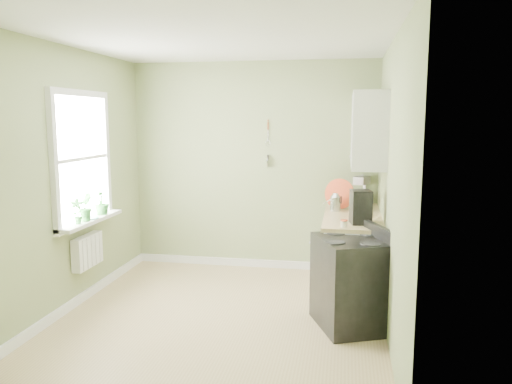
% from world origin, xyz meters
% --- Properties ---
extents(floor, '(3.20, 3.60, 0.02)m').
position_xyz_m(floor, '(0.00, 0.00, -0.01)').
color(floor, tan).
rests_on(floor, ground).
extents(ceiling, '(3.20, 3.60, 0.02)m').
position_xyz_m(ceiling, '(0.00, 0.00, 2.71)').
color(ceiling, white).
rests_on(ceiling, wall_back).
extents(wall_back, '(3.20, 0.02, 2.70)m').
position_xyz_m(wall_back, '(0.00, 1.81, 1.35)').
color(wall_back, '#93A06D').
rests_on(wall_back, floor).
extents(wall_left, '(0.02, 3.60, 2.70)m').
position_xyz_m(wall_left, '(-1.61, 0.00, 1.35)').
color(wall_left, '#93A06D').
rests_on(wall_left, floor).
extents(wall_right, '(0.02, 3.60, 2.70)m').
position_xyz_m(wall_right, '(1.61, 0.00, 1.35)').
color(wall_right, '#93A06D').
rests_on(wall_right, floor).
extents(base_cabinets, '(0.60, 1.60, 0.87)m').
position_xyz_m(base_cabinets, '(1.30, 1.00, 0.43)').
color(base_cabinets, silver).
rests_on(base_cabinets, floor).
extents(countertop, '(0.64, 1.60, 0.04)m').
position_xyz_m(countertop, '(1.29, 1.00, 0.89)').
color(countertop, '#CEB57E').
rests_on(countertop, base_cabinets).
extents(upper_cabinets, '(0.35, 1.40, 0.80)m').
position_xyz_m(upper_cabinets, '(1.43, 1.10, 1.85)').
color(upper_cabinets, silver).
rests_on(upper_cabinets, wall_right).
extents(window, '(0.06, 1.14, 1.44)m').
position_xyz_m(window, '(-1.58, 0.30, 1.55)').
color(window, white).
rests_on(window, wall_left).
extents(window_sill, '(0.18, 1.14, 0.04)m').
position_xyz_m(window_sill, '(-1.51, 0.30, 0.88)').
color(window_sill, white).
rests_on(window_sill, wall_left).
extents(radiator, '(0.12, 0.50, 0.35)m').
position_xyz_m(radiator, '(-1.54, 0.25, 0.55)').
color(radiator, white).
rests_on(radiator, wall_left).
extents(wall_utensils, '(0.02, 0.14, 0.58)m').
position_xyz_m(wall_utensils, '(0.20, 1.78, 1.56)').
color(wall_utensils, '#CEB57E').
rests_on(wall_utensils, wall_back).
extents(stove, '(0.85, 0.87, 0.98)m').
position_xyz_m(stove, '(1.28, 0.05, 0.44)').
color(stove, black).
rests_on(stove, floor).
extents(stand_mixer, '(0.30, 0.36, 0.39)m').
position_xyz_m(stand_mixer, '(1.41, 1.74, 1.07)').
color(stand_mixer, '#B2B2B7').
rests_on(stand_mixer, countertop).
extents(kettle, '(0.21, 0.12, 0.21)m').
position_xyz_m(kettle, '(1.09, 1.17, 1.02)').
color(kettle, silver).
rests_on(kettle, countertop).
extents(coffee_maker, '(0.23, 0.25, 0.34)m').
position_xyz_m(coffee_maker, '(1.35, 0.50, 1.07)').
color(coffee_maker, black).
rests_on(coffee_maker, countertop).
extents(red_tray, '(0.36, 0.18, 0.36)m').
position_xyz_m(red_tray, '(1.13, 1.30, 1.09)').
color(red_tray, '#D04C2A').
rests_on(red_tray, countertop).
extents(jar, '(0.07, 0.07, 0.07)m').
position_xyz_m(jar, '(1.19, 0.30, 0.95)').
color(jar, beige).
rests_on(jar, countertop).
extents(plant_a, '(0.17, 0.16, 0.27)m').
position_xyz_m(plant_a, '(-1.50, 0.02, 1.03)').
color(plant_a, '#2F7830').
rests_on(plant_a, window_sill).
extents(plant_b, '(0.19, 0.21, 0.30)m').
position_xyz_m(plant_b, '(-1.50, 0.18, 1.05)').
color(plant_b, '#2F7830').
rests_on(plant_b, window_sill).
extents(plant_c, '(0.16, 0.16, 0.28)m').
position_xyz_m(plant_c, '(-1.50, 0.54, 1.04)').
color(plant_c, '#2F7830').
rests_on(plant_c, window_sill).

